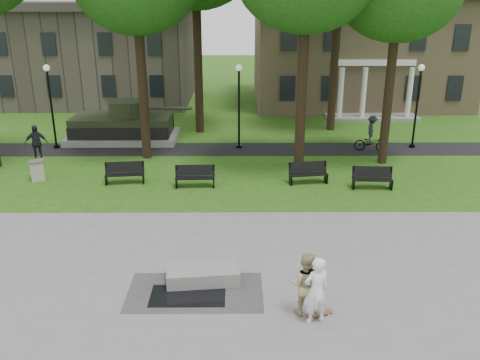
% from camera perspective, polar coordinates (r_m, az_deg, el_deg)
% --- Properties ---
extents(ground, '(120.00, 120.00, 0.00)m').
position_cam_1_polar(ground, '(17.87, -1.56, -7.61)').
color(ground, '#224D12').
rests_on(ground, ground).
extents(plaza, '(22.00, 16.00, 0.02)m').
position_cam_1_polar(plaza, '(13.64, -1.98, -17.38)').
color(plaza, gray).
rests_on(plaza, ground).
extents(footpath, '(44.00, 2.60, 0.01)m').
position_cam_1_polar(footpath, '(29.03, -1.10, 3.49)').
color(footpath, black).
rests_on(footpath, ground).
extents(building_right, '(17.00, 12.00, 8.60)m').
position_cam_1_polar(building_right, '(43.09, 12.95, 14.34)').
color(building_right, '#9E8460').
rests_on(building_right, ground).
extents(building_left, '(15.00, 10.00, 7.20)m').
position_cam_1_polar(building_left, '(44.08, -15.75, 13.25)').
color(building_left, '#4C443D').
rests_on(building_left, ground).
extents(lamp_left, '(0.36, 0.36, 4.73)m').
position_cam_1_polar(lamp_left, '(30.48, -20.50, 8.42)').
color(lamp_left, black).
rests_on(lamp_left, ground).
extents(lamp_mid, '(0.36, 0.36, 4.73)m').
position_cam_1_polar(lamp_mid, '(28.66, -0.12, 9.01)').
color(lamp_mid, black).
rests_on(lamp_mid, ground).
extents(lamp_right, '(0.36, 0.36, 4.73)m').
position_cam_1_polar(lamp_right, '(30.39, 19.32, 8.53)').
color(lamp_right, black).
rests_on(lamp_right, ground).
extents(tank_monument, '(7.45, 3.40, 2.40)m').
position_cam_1_polar(tank_monument, '(31.49, -12.96, 5.90)').
color(tank_monument, gray).
rests_on(tank_monument, ground).
extents(puddle, '(2.20, 1.20, 0.00)m').
position_cam_1_polar(puddle, '(15.30, -5.88, -12.81)').
color(puddle, black).
rests_on(puddle, plaza).
extents(concrete_block, '(2.29, 1.22, 0.45)m').
position_cam_1_polar(concrete_block, '(15.85, -4.17, -10.54)').
color(concrete_block, gray).
rests_on(concrete_block, plaza).
extents(skateboard, '(0.80, 0.49, 0.07)m').
position_cam_1_polar(skateboard, '(14.56, 8.87, -14.71)').
color(skateboard, brown).
rests_on(skateboard, plaza).
extents(skateboarder, '(0.81, 0.66, 1.93)m').
position_cam_1_polar(skateboarder, '(13.82, 8.57, -12.15)').
color(skateboarder, white).
rests_on(skateboarder, plaza).
extents(friend_watching, '(1.02, 0.87, 1.84)m').
position_cam_1_polar(friend_watching, '(14.13, 7.30, -11.50)').
color(friend_watching, tan).
rests_on(friend_watching, plaza).
extents(pedestrian_walker, '(1.22, 0.75, 1.94)m').
position_cam_1_polar(pedestrian_walker, '(28.78, -21.92, 3.86)').
color(pedestrian_walker, black).
rests_on(pedestrian_walker, ground).
extents(cyclist, '(1.90, 1.13, 2.02)m').
position_cam_1_polar(cyclist, '(29.42, 14.52, 4.73)').
color(cyclist, black).
rests_on(cyclist, ground).
extents(park_bench_0, '(1.84, 0.71, 1.00)m').
position_cam_1_polar(park_bench_0, '(24.23, -12.79, 0.84)').
color(park_bench_0, black).
rests_on(park_bench_0, ground).
extents(park_bench_1, '(1.81, 0.58, 1.00)m').
position_cam_1_polar(park_bench_1, '(23.28, -5.06, 0.48)').
color(park_bench_1, black).
rests_on(park_bench_1, ground).
extents(park_bench_2, '(1.84, 0.76, 1.00)m').
position_cam_1_polar(park_bench_2, '(23.85, 7.68, 0.86)').
color(park_bench_2, black).
rests_on(park_bench_2, ground).
extents(park_bench_3, '(1.82, 0.61, 1.00)m').
position_cam_1_polar(park_bench_3, '(23.75, 14.62, 0.29)').
color(park_bench_3, black).
rests_on(park_bench_3, ground).
extents(trash_bin, '(0.84, 0.84, 0.96)m').
position_cam_1_polar(trash_bin, '(25.91, -21.78, 1.05)').
color(trash_bin, '#A8A28A').
rests_on(trash_bin, ground).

